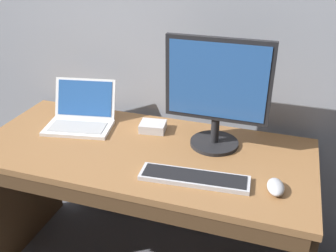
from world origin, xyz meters
name	(u,v)px	position (x,y,z in m)	size (l,w,h in m)	color
desk	(143,187)	(0.00, -0.01, 0.56)	(1.60, 0.71, 0.78)	olive
laptop_white	(81,118)	(-0.40, 0.12, 0.82)	(0.38, 0.34, 0.22)	white
external_monitor	(217,92)	(0.32, 0.13, 1.06)	(0.48, 0.23, 0.53)	black
wired_keyboard	(194,178)	(0.30, -0.18, 0.79)	(0.46, 0.15, 0.02)	#BCBCC1
computer_mouse	(276,187)	(0.62, -0.15, 0.80)	(0.07, 0.11, 0.04)	#B7B7BC
external_drive_box	(153,127)	(-0.02, 0.19, 0.80)	(0.13, 0.11, 0.04)	silver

